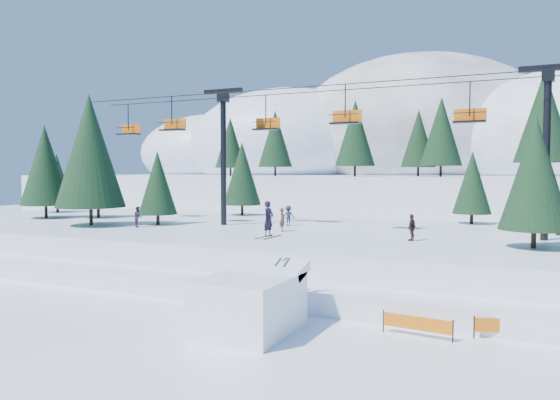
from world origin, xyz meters
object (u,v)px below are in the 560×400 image
at_px(jump_kicker, 250,302).
at_px(banner_near, 417,324).
at_px(chairlift, 348,131).
at_px(banner_far, 511,326).

distance_m(jump_kicker, banner_near, 6.72).
xyz_separation_m(jump_kicker, chairlift, (-1.16, 16.30, 8.07)).
distance_m(jump_kicker, chairlift, 18.22).
xyz_separation_m(chairlift, banner_near, (7.47, -14.11, -8.78)).
bearing_deg(banner_far, chairlift, 130.13).
xyz_separation_m(jump_kicker, banner_far, (9.70, 3.42, -0.71)).
bearing_deg(chairlift, jump_kicker, -85.94).
relative_size(chairlift, banner_near, 16.18).
height_order(jump_kicker, chairlift, chairlift).
relative_size(jump_kicker, banner_far, 1.98).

